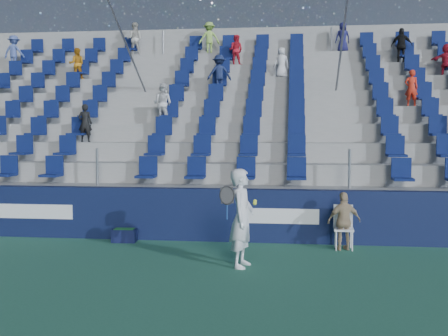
% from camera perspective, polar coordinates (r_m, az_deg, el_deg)
% --- Properties ---
extents(ground, '(70.00, 70.00, 0.00)m').
position_cam_1_polar(ground, '(9.96, -3.19, -10.92)').
color(ground, '#2D6A4F').
rests_on(ground, ground).
extents(sponsor_wall, '(24.00, 0.32, 1.20)m').
position_cam_1_polar(sponsor_wall, '(12.89, -0.68, -4.77)').
color(sponsor_wall, '#10183D').
rests_on(sponsor_wall, ground).
extents(grandstand, '(24.00, 8.17, 6.63)m').
position_cam_1_polar(grandstand, '(17.81, 1.51, 2.63)').
color(grandstand, '#999894').
rests_on(grandstand, ground).
extents(tennis_player, '(0.69, 0.73, 1.83)m').
position_cam_1_polar(tennis_player, '(10.43, 1.83, -5.09)').
color(tennis_player, silver).
rests_on(tennis_player, ground).
extents(line_judge_chair, '(0.43, 0.44, 0.94)m').
position_cam_1_polar(line_judge_chair, '(12.33, 12.03, -5.56)').
color(line_judge_chair, white).
rests_on(line_judge_chair, ground).
extents(line_judge, '(0.78, 0.49, 1.23)m').
position_cam_1_polar(line_judge, '(12.18, 12.10, -5.29)').
color(line_judge, tan).
rests_on(line_judge, ground).
extents(ball_bin, '(0.56, 0.38, 0.30)m').
position_cam_1_polar(ball_bin, '(13.02, -10.07, -6.68)').
color(ball_bin, '#0F153A').
rests_on(ball_bin, ground).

